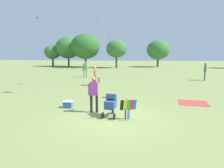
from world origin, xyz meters
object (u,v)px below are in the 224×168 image
Objects in this scene: person_adult_flyer at (94,91)px; person_red_shirt at (95,74)px; stroller at (111,103)px; person_sitting_far at (85,68)px; person_couple_left at (205,70)px; picnic_blanket at (193,103)px; cooler_box at (68,104)px; child_with_butterfly_kite at (127,106)px.

person_adult_flyer is 7.91m from person_red_shirt.
stroller is 14.37m from person_sitting_far.
person_adult_flyer is at bearing -127.28° from person_couple_left.
picnic_blanket is (-3.86, -9.66, -1.04)m from person_couple_left.
cooler_box is (-10.65, -11.31, -0.87)m from person_couple_left.
person_red_shirt is at bearing 140.62° from picnic_blanket.
stroller is (0.85, -0.48, -0.43)m from person_adult_flyer.
person_adult_flyer is 1.01× the size of person_sitting_far.
picnic_blanket is at bearing 41.07° from child_with_butterfly_kite.
person_adult_flyer is 1.88m from cooler_box.
person_sitting_far is (-5.18, 14.04, 0.46)m from child_with_butterfly_kite.
picnic_blanket is (5.27, 2.32, -1.03)m from person_adult_flyer.
person_red_shirt reaches higher than child_with_butterfly_kite.
person_adult_flyer is 1.14× the size of picnic_blanket.
picnic_blanket is (8.84, -10.86, -1.04)m from person_sitting_far.
person_couple_left is 10.46m from picnic_blanket.
child_with_butterfly_kite is 1.88m from person_adult_flyer.
person_red_shirt is at bearing 88.86° from cooler_box.
person_couple_left reaches higher than stroller.
cooler_box is at bearing 153.94° from stroller.
person_red_shirt is at bearing 109.10° from child_with_butterfly_kite.
cooler_box is (2.05, -12.50, -0.87)m from person_sitting_far.
person_sitting_far reaches higher than person_couple_left.
person_couple_left is at bearing 52.72° from person_adult_flyer.
person_adult_flyer reaches higher than stroller.
person_red_shirt is 0.94× the size of person_couple_left.
person_red_shirt is 1.06× the size of picnic_blanket.
person_sitting_far is at bearing 112.08° from person_red_shirt.
stroller is at bearing -72.05° from person_sitting_far.
cooler_box is (-1.53, 0.68, -0.86)m from person_adult_flyer.
cooler_box is (-6.80, -1.64, 0.17)m from picnic_blanket.
child_with_butterfly_kite reaches higher than picnic_blanket.
person_adult_flyer is 5.85m from picnic_blanket.
person_red_shirt is 3.72× the size of cooler_box.
person_sitting_far is (-3.57, 13.18, 0.01)m from person_adult_flyer.
person_sitting_far reaches higher than cooler_box.
cooler_box is (-3.14, 1.55, -0.41)m from child_with_butterfly_kite.
picnic_blanket is at bearing -39.38° from person_red_shirt.
picnic_blanket is 6.99m from cooler_box.
person_adult_flyer reaches higher than person_sitting_far.
stroller reaches higher than child_with_butterfly_kite.
person_sitting_far is 1.13× the size of picnic_blanket.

